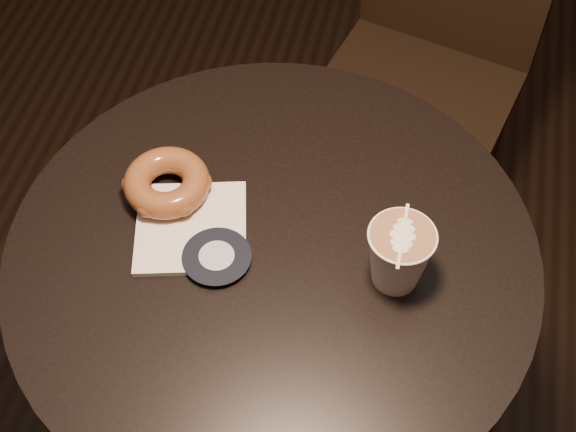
{
  "coord_description": "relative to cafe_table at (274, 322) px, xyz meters",
  "views": [
    {
      "loc": [
        0.15,
        -0.57,
        1.62
      ],
      "look_at": [
        0.01,
        0.03,
        0.79
      ],
      "focal_mm": 50.0,
      "sensor_mm": 36.0,
      "label": 1
    }
  ],
  "objects": [
    {
      "name": "cafe_table",
      "position": [
        0.0,
        0.0,
        0.0
      ],
      "size": [
        0.7,
        0.7,
        0.75
      ],
      "color": "black",
      "rests_on": "ground"
    },
    {
      "name": "pastry_bag",
      "position": [
        -0.11,
        0.01,
        0.2
      ],
      "size": [
        0.18,
        0.18,
        0.01
      ],
      "primitive_type": "cube",
      "rotation": [
        0.0,
        0.0,
        0.25
      ],
      "color": "white",
      "rests_on": "cafe_table"
    },
    {
      "name": "chair",
      "position": [
        0.17,
        0.72,
        -0.01
      ],
      "size": [
        0.47,
        0.47,
        0.97
      ],
      "rotation": [
        0.0,
        0.0,
        -0.26
      ],
      "color": "black",
      "rests_on": "ground"
    },
    {
      "name": "latte_cup",
      "position": [
        0.16,
        -0.01,
        0.25
      ],
      "size": [
        0.08,
        0.08,
        0.09
      ],
      "primitive_type": null,
      "color": "white",
      "rests_on": "cafe_table"
    },
    {
      "name": "doughnut",
      "position": [
        -0.16,
        0.06,
        0.23
      ],
      "size": [
        0.12,
        0.12,
        0.04
      ],
      "primitive_type": "torus",
      "color": "brown",
      "rests_on": "pastry_bag"
    }
  ]
}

